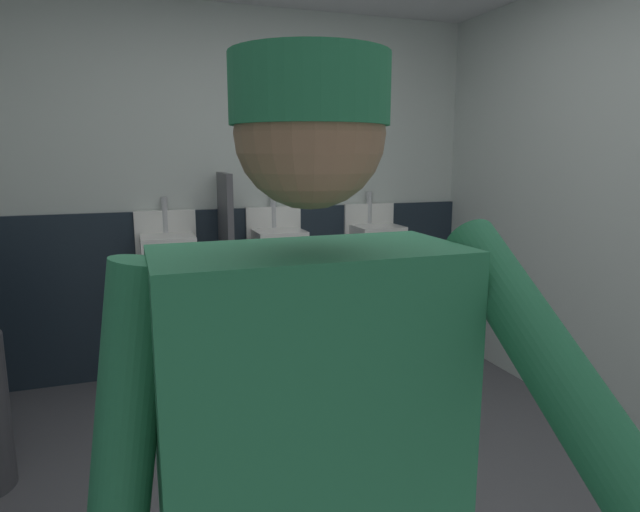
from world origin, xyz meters
The scene contains 8 objects.
wall_back centered at (0.00, 2.03, 1.25)m, with size 4.11×0.12×2.50m, color silver.
wainscot_band_back centered at (0.00, 1.96, 0.57)m, with size 3.51×0.03×1.14m, color #19232D.
urinal_left centered at (-0.49, 1.81, 0.78)m, with size 0.40×0.34×1.24m.
urinal_middle centered at (0.26, 1.81, 0.78)m, with size 0.40×0.34×1.24m.
urinal_right centered at (1.01, 1.81, 0.78)m, with size 0.40×0.34×1.24m.
privacy_divider_panel centered at (-0.11, 1.74, 0.95)m, with size 0.04×0.40×0.90m, color #4C4C51.
person centered at (-0.45, -1.09, 0.99)m, with size 0.70×0.60×1.67m.
soap_dispenser centered at (0.54, 1.93, 1.32)m, with size 0.10×0.07×0.18m, color silver.
Camera 1 is at (-0.71, -1.87, 1.53)m, focal length 30.83 mm.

